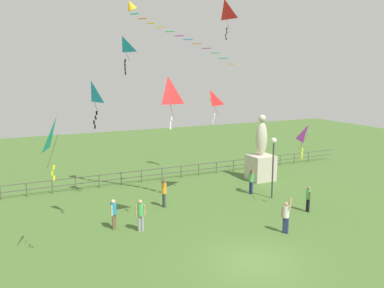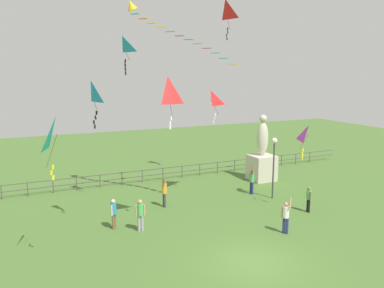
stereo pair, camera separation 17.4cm
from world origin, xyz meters
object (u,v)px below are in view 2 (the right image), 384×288
object	(u,v)px
person_1	(309,198)
statue_monument	(262,160)
kite_5	(308,135)
kite_6	(225,10)
lamppost	(274,154)
person_5	(114,212)
person_4	(252,180)
kite_4	(168,92)
person_3	(286,215)
kite_0	(91,93)
kite_3	(57,135)
person_2	(164,191)
kite_1	(123,46)
streamer_kite	(141,11)
kite_2	(210,100)
person_0	(140,213)

from	to	relation	value
person_1	statue_monument	bearing A→B (deg)	77.91
kite_5	kite_6	xyz separation A→B (m)	(-1.49, 7.28, 7.71)
lamppost	person_5	world-z (taller)	lamppost
person_4	kite_4	bearing A→B (deg)	-156.58
kite_6	kite_4	bearing A→B (deg)	-136.78
person_3	kite_0	xyz separation A→B (m)	(-8.69, 4.09, 6.13)
statue_monument	person_3	world-z (taller)	statue_monument
kite_0	kite_3	world-z (taller)	kite_0
person_5	kite_4	distance (m)	6.86
person_3	person_5	bearing A→B (deg)	151.39
statue_monument	person_2	distance (m)	9.28
kite_1	streamer_kite	distance (m)	2.86
kite_2	kite_4	xyz separation A→B (m)	(-4.36, -3.81, 0.74)
statue_monument	kite_2	world-z (taller)	kite_2
person_0	kite_5	bearing A→B (deg)	-6.62
kite_2	person_2	bearing A→B (deg)	-168.88
person_4	kite_4	world-z (taller)	kite_4
person_3	person_5	world-z (taller)	person_3
person_5	kite_5	distance (m)	11.70
statue_monument	kite_2	size ratio (longest dim) A/B	2.48
statue_monument	streamer_kite	size ratio (longest dim) A/B	0.95
kite_3	kite_6	size ratio (longest dim) A/B	0.96
person_1	kite_1	distance (m)	13.66
statue_monument	kite_5	xyz separation A→B (m)	(-1.55, -6.72, 3.04)
statue_monument	person_1	size ratio (longest dim) A/B	3.24
kite_3	streamer_kite	distance (m)	10.49
kite_3	person_5	bearing A→B (deg)	48.64
person_1	kite_3	size ratio (longest dim) A/B	0.59
person_5	person_4	bearing A→B (deg)	11.65
person_0	kite_3	world-z (taller)	kite_3
person_1	kite_1	xyz separation A→B (m)	(-9.70, 4.28, 8.61)
person_3	streamer_kite	xyz separation A→B (m)	(-5.02, 7.56, 10.58)
kite_1	statue_monument	bearing A→B (deg)	13.57
person_4	streamer_kite	bearing A→B (deg)	169.86
person_0	person_2	bearing A→B (deg)	50.52
kite_4	kite_2	bearing A→B (deg)	41.16
kite_0	kite_5	xyz separation A→B (m)	(11.82, -1.85, -2.54)
person_4	streamer_kite	world-z (taller)	streamer_kite
person_1	person_2	xyz separation A→B (m)	(-7.38, 4.34, 0.12)
lamppost	person_2	distance (m)	7.39
person_1	person_4	xyz separation A→B (m)	(-1.12, 4.32, 0.11)
lamppost	kite_1	world-z (taller)	kite_1
person_1	kite_1	bearing A→B (deg)	156.16
person_3	person_4	size ratio (longest dim) A/B	0.99
kite_5	person_3	bearing A→B (deg)	-144.51
person_0	person_3	size ratio (longest dim) A/B	0.87
person_3	kite_5	world-z (taller)	kite_5
lamppost	streamer_kite	size ratio (longest dim) A/B	0.76
lamppost	kite_2	bearing A→B (deg)	150.20
person_5	statue_monument	bearing A→B (deg)	20.64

